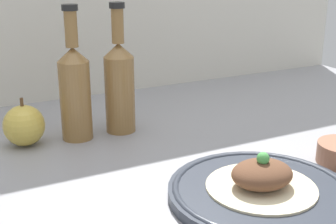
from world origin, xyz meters
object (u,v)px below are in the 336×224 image
at_px(plate, 261,192).
at_px(cider_bottle_left, 75,89).
at_px(plated_food, 262,177).
at_px(cider_bottle_right, 120,84).
at_px(apple, 24,125).

height_order(plate, cider_bottle_left, cider_bottle_left).
xyz_separation_m(plate, plated_food, (0.00, -0.00, 0.03)).
distance_m(plated_food, cider_bottle_right, 0.41).
xyz_separation_m(plated_food, apple, (-0.29, 0.40, 0.01)).
relative_size(plated_food, apple, 1.77).
relative_size(plate, cider_bottle_right, 1.07).
bearing_deg(cider_bottle_right, cider_bottle_left, 180.00).
bearing_deg(apple, cider_bottle_left, -6.23).
xyz_separation_m(cider_bottle_left, apple, (-0.11, 0.01, -0.07)).
distance_m(cider_bottle_left, cider_bottle_right, 0.10).
xyz_separation_m(plate, cider_bottle_right, (-0.09, 0.39, 0.10)).
height_order(plate, cider_bottle_right, cider_bottle_right).
relative_size(plate, plated_food, 1.69).
height_order(plated_food, cider_bottle_left, cider_bottle_left).
distance_m(plate, plated_food, 0.03).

